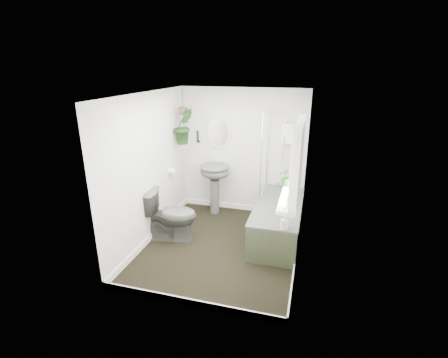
# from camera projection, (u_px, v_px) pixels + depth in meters

# --- Properties ---
(floor) EXTENTS (2.30, 2.80, 0.02)m
(floor) POSITION_uv_depth(u_px,v_px,m) (221.00, 246.00, 5.07)
(floor) COLOR black
(floor) RESTS_ON ground
(ceiling) EXTENTS (2.30, 2.80, 0.02)m
(ceiling) POSITION_uv_depth(u_px,v_px,m) (221.00, 93.00, 4.29)
(ceiling) COLOR white
(ceiling) RESTS_ON ground
(wall_back) EXTENTS (2.30, 0.02, 2.30)m
(wall_back) POSITION_uv_depth(u_px,v_px,m) (243.00, 152.00, 5.96)
(wall_back) COLOR silver
(wall_back) RESTS_ON ground
(wall_front) EXTENTS (2.30, 0.02, 2.30)m
(wall_front) POSITION_uv_depth(u_px,v_px,m) (184.00, 218.00, 3.40)
(wall_front) COLOR silver
(wall_front) RESTS_ON ground
(wall_left) EXTENTS (0.02, 2.80, 2.30)m
(wall_left) POSITION_uv_depth(u_px,v_px,m) (149.00, 169.00, 4.97)
(wall_left) COLOR silver
(wall_left) RESTS_ON ground
(wall_right) EXTENTS (0.02, 2.80, 2.30)m
(wall_right) POSITION_uv_depth(u_px,v_px,m) (303.00, 183.00, 4.38)
(wall_right) COLOR silver
(wall_right) RESTS_ON ground
(skirting) EXTENTS (2.30, 2.80, 0.10)m
(skirting) POSITION_uv_depth(u_px,v_px,m) (221.00, 242.00, 5.05)
(skirting) COLOR white
(skirting) RESTS_ON floor
(bathtub) EXTENTS (0.72, 1.72, 0.58)m
(bathtub) POSITION_uv_depth(u_px,v_px,m) (278.00, 221.00, 5.22)
(bathtub) COLOR #464741
(bathtub) RESTS_ON floor
(bath_screen) EXTENTS (0.04, 0.72, 1.40)m
(bath_screen) POSITION_uv_depth(u_px,v_px,m) (265.00, 152.00, 5.41)
(bath_screen) COLOR silver
(bath_screen) RESTS_ON bathtub
(shower_box) EXTENTS (0.20, 0.10, 0.35)m
(shower_box) POSITION_uv_depth(u_px,v_px,m) (288.00, 133.00, 5.56)
(shower_box) COLOR white
(shower_box) RESTS_ON wall_back
(oval_mirror) EXTENTS (0.46, 0.03, 0.62)m
(oval_mirror) POSITION_uv_depth(u_px,v_px,m) (218.00, 132.00, 5.92)
(oval_mirror) COLOR beige
(oval_mirror) RESTS_ON wall_back
(wall_sconce) EXTENTS (0.04, 0.04, 0.22)m
(wall_sconce) POSITION_uv_depth(u_px,v_px,m) (198.00, 136.00, 6.05)
(wall_sconce) COLOR black
(wall_sconce) RESTS_ON wall_back
(toilet_roll_holder) EXTENTS (0.11, 0.11, 0.11)m
(toilet_roll_holder) POSITION_uv_depth(u_px,v_px,m) (172.00, 171.00, 5.68)
(toilet_roll_holder) COLOR white
(toilet_roll_holder) RESTS_ON wall_left
(window_recess) EXTENTS (0.08, 1.00, 0.90)m
(window_recess) POSITION_uv_depth(u_px,v_px,m) (298.00, 162.00, 3.60)
(window_recess) COLOR white
(window_recess) RESTS_ON wall_right
(window_sill) EXTENTS (0.18, 1.00, 0.04)m
(window_sill) POSITION_uv_depth(u_px,v_px,m) (289.00, 196.00, 3.76)
(window_sill) COLOR white
(window_sill) RESTS_ON wall_right
(window_blinds) EXTENTS (0.01, 0.86, 0.76)m
(window_blinds) POSITION_uv_depth(u_px,v_px,m) (294.00, 161.00, 3.61)
(window_blinds) COLOR white
(window_blinds) RESTS_ON wall_right
(toilet) EXTENTS (0.89, 0.60, 0.83)m
(toilet) POSITION_uv_depth(u_px,v_px,m) (171.00, 215.00, 5.15)
(toilet) COLOR #464741
(toilet) RESTS_ON floor
(pedestal_sink) EXTENTS (0.61, 0.54, 0.93)m
(pedestal_sink) POSITION_uv_depth(u_px,v_px,m) (215.00, 190.00, 6.04)
(pedestal_sink) COLOR #464741
(pedestal_sink) RESTS_ON floor
(sill_plant) EXTENTS (0.23, 0.21, 0.23)m
(sill_plant) POSITION_uv_depth(u_px,v_px,m) (288.00, 176.00, 4.00)
(sill_plant) COLOR black
(sill_plant) RESTS_ON window_sill
(hanging_plant) EXTENTS (0.45, 0.44, 0.63)m
(hanging_plant) POSITION_uv_depth(u_px,v_px,m) (184.00, 126.00, 5.66)
(hanging_plant) COLOR black
(hanging_plant) RESTS_ON ceiling
(soap_bottle) EXTENTS (0.11, 0.11, 0.20)m
(soap_bottle) POSITION_uv_depth(u_px,v_px,m) (285.00, 222.00, 4.33)
(soap_bottle) COLOR #31292A
(soap_bottle) RESTS_ON bathtub
(hanging_pot) EXTENTS (0.16, 0.16, 0.12)m
(hanging_pot) POSITION_uv_depth(u_px,v_px,m) (183.00, 111.00, 5.57)
(hanging_pot) COLOR #49382E
(hanging_pot) RESTS_ON ceiling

